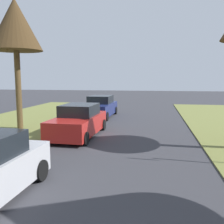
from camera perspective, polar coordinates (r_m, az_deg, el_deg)
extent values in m
cylinder|color=brown|center=(14.89, -20.61, 4.68)|extent=(0.32, 0.32, 4.33)
cone|color=#44301A|center=(15.16, -21.28, 18.20)|extent=(2.84, 2.84, 2.77)
cylinder|color=brown|center=(14.87, -23.44, 15.15)|extent=(1.04, 1.00, 1.26)
cylinder|color=brown|center=(15.44, -20.16, 15.29)|extent=(1.07, 0.17, 1.39)
cylinder|color=brown|center=(15.38, -21.97, 15.11)|extent=(0.57, 0.91, 1.32)
cylinder|color=black|center=(7.50, -16.02, -12.70)|extent=(0.22, 0.61, 0.60)
cube|color=red|center=(12.57, -7.69, -2.83)|extent=(1.95, 4.45, 0.85)
cube|color=black|center=(12.66, -7.43, 0.49)|extent=(1.66, 2.07, 0.56)
cylinder|color=black|center=(10.83, -6.17, -6.09)|extent=(0.22, 0.61, 0.60)
cylinder|color=black|center=(11.47, -14.52, -5.52)|extent=(0.22, 0.61, 0.60)
cylinder|color=black|center=(13.94, -2.06, -2.93)|extent=(0.22, 0.61, 0.60)
cylinder|color=black|center=(14.44, -8.79, -2.64)|extent=(0.22, 0.61, 0.60)
cube|color=navy|center=(18.66, -2.77, 0.69)|extent=(1.95, 4.45, 0.85)
cube|color=black|center=(18.80, -2.62, 2.91)|extent=(1.66, 2.07, 0.56)
cylinder|color=black|center=(16.91, -1.28, -1.03)|extent=(0.22, 0.61, 0.60)
cylinder|color=black|center=(17.37, -6.89, -0.85)|extent=(0.22, 0.61, 0.60)
cylinder|color=black|center=(20.11, 0.80, 0.38)|extent=(0.22, 0.61, 0.60)
cylinder|color=black|center=(20.50, -3.99, 0.50)|extent=(0.22, 0.61, 0.60)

